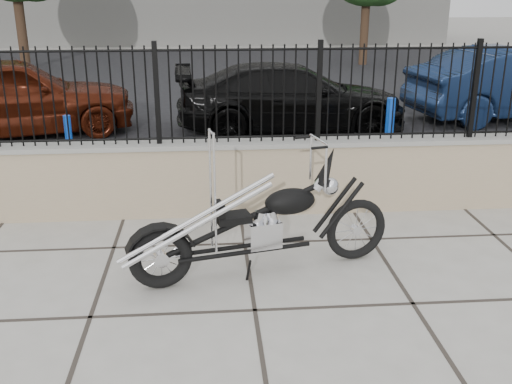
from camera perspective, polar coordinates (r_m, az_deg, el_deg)
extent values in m
plane|color=#99968E|center=(5.65, -0.11, -11.22)|extent=(90.00, 90.00, 0.00)
plane|color=black|center=(17.58, -3.38, 10.04)|extent=(30.00, 30.00, 0.00)
cube|color=gray|center=(7.73, -1.58, 1.38)|extent=(14.00, 0.36, 0.96)
cube|color=black|center=(7.47, -1.65, 9.28)|extent=(14.00, 0.08, 1.20)
imported|color=#47160A|center=(12.57, -22.27, 8.44)|extent=(4.93, 3.12, 1.56)
imported|color=black|center=(12.18, 3.38, 8.99)|extent=(4.67, 2.05, 1.34)
cylinder|color=#0B28AA|center=(9.78, -17.33, 4.30)|extent=(0.12, 0.12, 0.93)
cylinder|color=#0D27CB|center=(9.85, 12.55, 5.45)|extent=(0.17, 0.17, 1.14)
cylinder|color=#382619|center=(22.31, -21.53, 14.96)|extent=(0.32, 0.32, 3.23)
cylinder|color=#382619|center=(22.43, 10.33, 15.62)|extent=(0.30, 0.30, 2.95)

